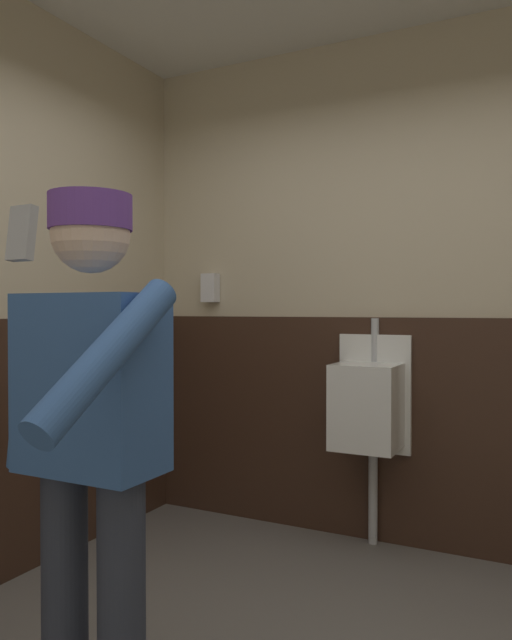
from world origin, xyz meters
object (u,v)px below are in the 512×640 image
cell_phone (22,233)px  person (89,419)px  urinal_solo (369,405)px  soap_dispenser (210,288)px

cell_phone → person: bearing=121.9°
urinal_solo → person: person is taller
person → urinal_solo: bearing=79.7°
cell_phone → soap_dispenser: bearing=115.3°
urinal_solo → cell_phone: bearing=-91.0°
person → cell_phone: size_ratio=14.80×
person → soap_dispenser: size_ratio=9.04×
person → cell_phone: 0.75m
person → soap_dispenser: person is taller
urinal_solo → cell_phone: cell_phone is taller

